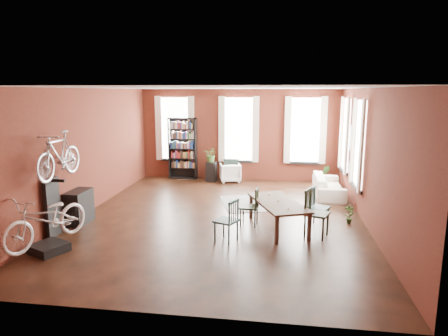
% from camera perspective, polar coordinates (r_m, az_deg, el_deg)
% --- Properties ---
extents(room, '(9.00, 9.04, 3.22)m').
position_cam_1_polar(room, '(10.25, 1.30, 5.40)').
color(room, black).
rests_on(room, ground).
extents(dining_table, '(1.51, 2.09, 0.65)m').
position_cam_1_polar(dining_table, '(9.29, 7.69, -6.71)').
color(dining_table, '#4D3A2E').
rests_on(dining_table, ground).
extents(dining_chair_a, '(0.56, 0.56, 0.92)m').
position_cam_1_polar(dining_chair_a, '(8.42, 0.31, -7.52)').
color(dining_chair_a, '#1B3D3C').
rests_on(dining_chair_a, ground).
extents(dining_chair_b, '(0.45, 0.45, 0.90)m').
position_cam_1_polar(dining_chair_b, '(9.44, 3.61, -5.54)').
color(dining_chair_b, black).
rests_on(dining_chair_b, ground).
extents(dining_chair_c, '(0.62, 0.62, 1.04)m').
position_cam_1_polar(dining_chair_c, '(8.91, 13.11, -6.35)').
color(dining_chair_c, black).
rests_on(dining_chair_c, ground).
extents(dining_chair_d, '(0.56, 0.56, 0.92)m').
position_cam_1_polar(dining_chair_d, '(9.58, 13.44, -5.52)').
color(dining_chair_d, '#193838').
rests_on(dining_chair_d, ground).
extents(bookshelf, '(1.00, 0.32, 2.20)m').
position_cam_1_polar(bookshelf, '(14.38, -5.92, 2.79)').
color(bookshelf, black).
rests_on(bookshelf, ground).
extents(white_armchair, '(0.83, 0.80, 0.71)m').
position_cam_1_polar(white_armchair, '(13.93, 0.89, -0.53)').
color(white_armchair, white).
rests_on(white_armchair, ground).
extents(cream_sofa, '(0.61, 2.08, 0.81)m').
position_cam_1_polar(cream_sofa, '(12.51, 14.75, -1.98)').
color(cream_sofa, beige).
rests_on(cream_sofa, ground).
extents(striped_rug, '(1.53, 1.97, 0.01)m').
position_cam_1_polar(striped_rug, '(11.31, 2.67, -5.09)').
color(striped_rug, black).
rests_on(striped_rug, ground).
extents(bike_trainer, '(0.80, 0.80, 0.17)m').
position_cam_1_polar(bike_trainer, '(8.73, -23.74, -10.41)').
color(bike_trainer, black).
rests_on(bike_trainer, ground).
extents(bike_wall_rack, '(0.16, 0.60, 1.30)m').
position_cam_1_polar(bike_wall_rack, '(9.44, -23.30, -5.18)').
color(bike_wall_rack, black).
rests_on(bike_wall_rack, ground).
extents(console_table, '(0.40, 0.80, 0.80)m').
position_cam_1_polar(console_table, '(10.20, -20.01, -5.25)').
color(console_table, black).
rests_on(console_table, ground).
extents(plant_stand, '(0.37, 0.37, 0.68)m').
position_cam_1_polar(plant_stand, '(14.00, -1.81, -0.53)').
color(plant_stand, black).
rests_on(plant_stand, ground).
extents(plant_by_sofa, '(0.36, 0.65, 0.29)m').
position_cam_1_polar(plant_by_sofa, '(14.03, 14.10, -1.66)').
color(plant_by_sofa, '#2C5C25').
rests_on(plant_by_sofa, ground).
extents(plant_small, '(0.35, 0.50, 0.16)m').
position_cam_1_polar(plant_small, '(10.10, 17.40, -7.12)').
color(plant_small, '#325622').
rests_on(plant_small, ground).
extents(bicycle_floor, '(0.96, 1.17, 1.93)m').
position_cam_1_polar(bicycle_floor, '(8.42, -24.21, -3.69)').
color(bicycle_floor, beige).
rests_on(bicycle_floor, bike_trainer).
extents(bicycle_hung, '(0.47, 1.00, 1.66)m').
position_cam_1_polar(bicycle_hung, '(9.03, -22.65, 3.78)').
color(bicycle_hung, '#A5A8AD').
rests_on(bicycle_hung, bike_wall_rack).
extents(plant_on_stand, '(0.62, 0.65, 0.41)m').
position_cam_1_polar(plant_on_stand, '(13.93, -1.84, 1.70)').
color(plant_on_stand, '#3A6227').
rests_on(plant_on_stand, plant_stand).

